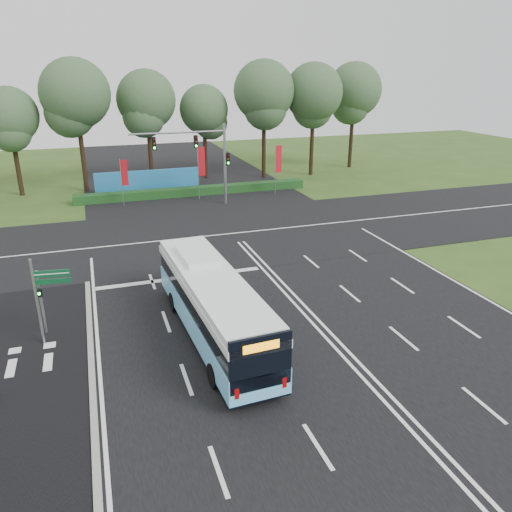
# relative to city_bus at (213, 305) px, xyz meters

# --- Properties ---
(ground) EXTENTS (120.00, 120.00, 0.00)m
(ground) POSITION_rel_city_bus_xyz_m (4.76, 2.10, -1.64)
(ground) COLOR #2C4E1A
(ground) RESTS_ON ground
(road_main) EXTENTS (20.00, 120.00, 0.04)m
(road_main) POSITION_rel_city_bus_xyz_m (4.76, 2.10, -1.62)
(road_main) COLOR black
(road_main) RESTS_ON ground
(road_cross) EXTENTS (120.00, 14.00, 0.05)m
(road_cross) POSITION_rel_city_bus_xyz_m (4.76, 14.10, -1.62)
(road_cross) COLOR black
(road_cross) RESTS_ON ground
(bike_path) EXTENTS (5.00, 18.00, 0.06)m
(bike_path) POSITION_rel_city_bus_xyz_m (-7.74, -0.90, -1.61)
(bike_path) COLOR black
(bike_path) RESTS_ON ground
(kerb_strip) EXTENTS (0.25, 18.00, 0.12)m
(kerb_strip) POSITION_rel_city_bus_xyz_m (-5.34, -0.90, -1.58)
(kerb_strip) COLOR gray
(kerb_strip) RESTS_ON ground
(city_bus) EXTENTS (2.98, 11.47, 3.26)m
(city_bus) POSITION_rel_city_bus_xyz_m (0.00, 0.00, 0.00)
(city_bus) COLOR #6CC8FB
(city_bus) RESTS_ON ground
(pedestrian_signal) EXTENTS (0.27, 0.40, 3.12)m
(pedestrian_signal) POSITION_rel_city_bus_xyz_m (-7.23, 2.73, 0.06)
(pedestrian_signal) COLOR gray
(pedestrian_signal) RESTS_ON ground
(street_sign) EXTENTS (1.56, 0.29, 4.03)m
(street_sign) POSITION_rel_city_bus_xyz_m (-6.94, 1.76, 0.90)
(street_sign) COLOR gray
(street_sign) RESTS_ON ground
(banner_flag_left) EXTENTS (0.60, 0.19, 4.15)m
(banner_flag_left) POSITION_rel_city_bus_xyz_m (-1.75, 24.65, 1.08)
(banner_flag_left) COLOR gray
(banner_flag_left) RESTS_ON ground
(banner_flag_mid) EXTENTS (0.71, 0.19, 4.89)m
(banner_flag_mid) POSITION_rel_city_bus_xyz_m (5.10, 24.95, 1.53)
(banner_flag_mid) COLOR gray
(banner_flag_mid) RESTS_ON ground
(banner_flag_right) EXTENTS (0.69, 0.20, 4.77)m
(banner_flag_right) POSITION_rel_city_bus_xyz_m (12.38, 24.39, 1.46)
(banner_flag_right) COLOR gray
(banner_flag_right) RESTS_ON ground
(traffic_light_gantry) EXTENTS (8.41, 0.28, 7.00)m
(traffic_light_gantry) POSITION_rel_city_bus_xyz_m (4.97, 22.60, 3.02)
(traffic_light_gantry) COLOR gray
(traffic_light_gantry) RESTS_ON ground
(hedge) EXTENTS (22.00, 1.20, 0.80)m
(hedge) POSITION_rel_city_bus_xyz_m (4.76, 26.60, -1.24)
(hedge) COLOR #153A16
(hedge) RESTS_ON ground
(blue_hoarding) EXTENTS (10.00, 0.30, 2.20)m
(blue_hoarding) POSITION_rel_city_bus_xyz_m (0.76, 29.10, -0.54)
(blue_hoarding) COLOR #1F70AB
(blue_hoarding) RESTS_ON ground
(eucalyptus_row) EXTENTS (47.62, 9.29, 12.41)m
(eucalyptus_row) POSITION_rel_city_bus_xyz_m (6.11, 32.80, 6.94)
(eucalyptus_row) COLOR black
(eucalyptus_row) RESTS_ON ground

